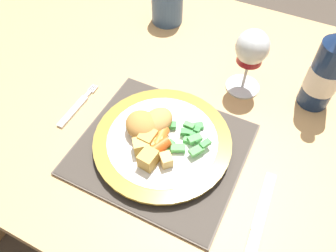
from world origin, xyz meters
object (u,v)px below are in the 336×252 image
Objects in this scene: wine_glass at (251,51)px; drinking_cup at (167,5)px; bottle at (327,70)px; dining_table at (208,130)px; table_knife at (257,228)px; dinner_plate at (162,142)px; fork at (76,108)px.

drinking_cup is at bearing 150.19° from wine_glass.
bottle is 0.43m from drinking_cup.
drinking_cup is at bearing 134.05° from dining_table.
wine_glass is 0.15m from bottle.
bottle reaches higher than wine_glass.
table_knife is 0.75× the size of bottle.
bottle reaches higher than dinner_plate.
dining_table is 5.94× the size of bottle.
dining_table is 0.31m from fork.
table_knife is 0.34m from wine_glass.
wine_glass is (0.09, 0.22, 0.09)m from dinner_plate.
table_knife is at bearing -10.73° from fork.
dining_table is at bearing -116.56° from wine_glass.
table_knife reaches higher than fork.
drinking_cup is at bearing 85.00° from fork.
bottle is at bearing 29.49° from dining_table.
wine_glass is at bearing -169.97° from bottle.
bottle reaches higher than drinking_cup.
dinner_plate is (-0.05, -0.14, 0.11)m from dining_table.
drinking_cup reaches higher than dinner_plate.
table_knife is at bearing -49.20° from drinking_cup.
bottle reaches higher than dining_table.
wine_glass is 0.61× the size of bottle.
table_knife reaches higher than dining_table.
wine_glass reaches higher than table_knife.
fork is at bearing -95.00° from drinking_cup.
fork is 0.37m from drinking_cup.
dinner_plate is 1.76× the size of wine_glass.
table_knife is at bearing -94.03° from bottle.
fork is 0.51m from bottle.
dining_table is 9.78× the size of wine_glass.
wine_glass is at bearing -29.81° from drinking_cup.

